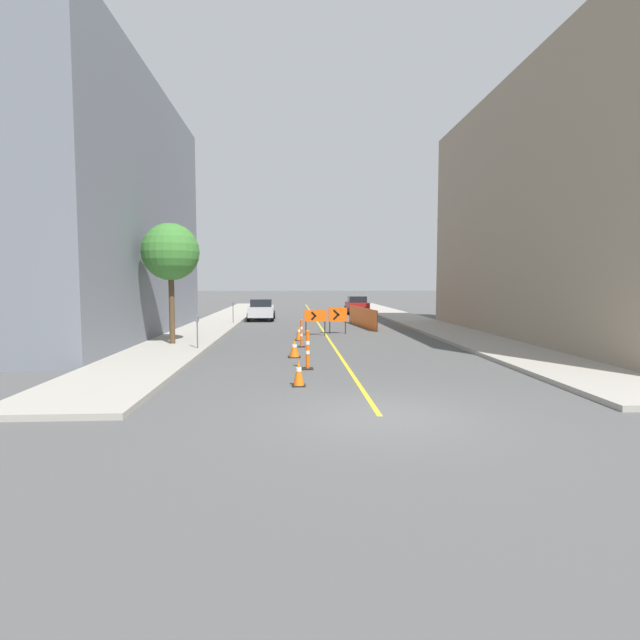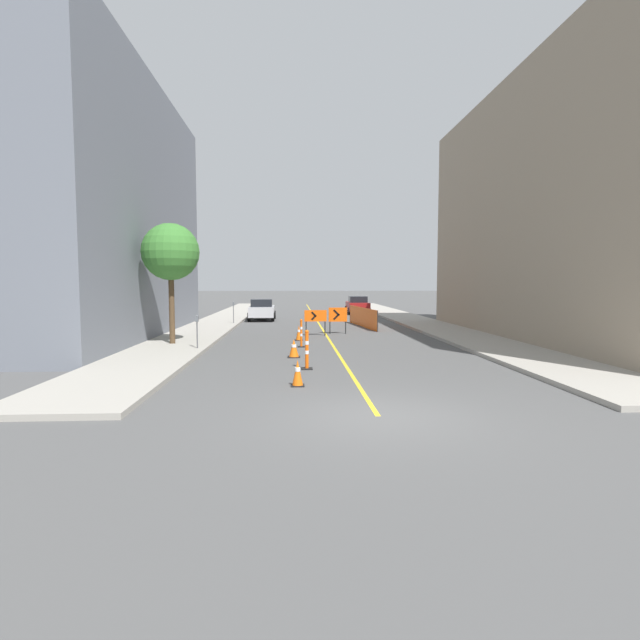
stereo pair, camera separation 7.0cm
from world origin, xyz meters
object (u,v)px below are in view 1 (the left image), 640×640
at_px(traffic_cone_nearest, 299,373).
at_px(delineator_post_front, 308,352).
at_px(traffic_cone_third, 299,333).
at_px(delineator_post_rear, 301,335).
at_px(parking_meter_near_curb, 197,325).
at_px(street_tree_left_near, 171,252).
at_px(parked_car_curb_near, 261,310).
at_px(parking_meter_far_curb, 233,308).
at_px(traffic_cone_second, 294,348).
at_px(arrow_barricade_primary, 315,317).
at_px(parked_car_curb_mid, 357,305).
at_px(arrow_barricade_secondary, 338,316).

bearing_deg(traffic_cone_nearest, delineator_post_front, 82.84).
distance_m(traffic_cone_nearest, traffic_cone_third, 10.72).
distance_m(delineator_post_rear, parking_meter_near_curb, 4.49).
distance_m(delineator_post_front, street_tree_left_near, 9.07).
distance_m(traffic_cone_nearest, parked_car_curb_near, 23.88).
bearing_deg(parking_meter_near_curb, parked_car_curb_near, 84.42).
distance_m(traffic_cone_nearest, parking_meter_far_curb, 20.09).
distance_m(delineator_post_rear, street_tree_left_near, 6.74).
bearing_deg(parking_meter_far_curb, traffic_cone_second, -74.69).
xyz_separation_m(traffic_cone_second, arrow_barricade_primary, (1.18, 7.64, 0.65)).
xyz_separation_m(parking_meter_near_curb, parking_meter_far_curb, (0.00, 12.66, 0.04)).
bearing_deg(parked_car_curb_mid, street_tree_left_near, -115.22).
xyz_separation_m(traffic_cone_second, arrow_barricade_secondary, (2.44, 8.48, 0.66)).
height_order(traffic_cone_nearest, traffic_cone_second, traffic_cone_nearest).
distance_m(traffic_cone_second, parking_meter_near_curb, 4.39).
xyz_separation_m(traffic_cone_third, parked_car_curb_near, (-2.58, 13.03, 0.43)).
height_order(parked_car_curb_near, street_tree_left_near, street_tree_left_near).
bearing_deg(delineator_post_front, traffic_cone_third, 91.08).
relative_size(traffic_cone_second, arrow_barricade_primary, 0.51).
bearing_deg(traffic_cone_second, delineator_post_front, -80.90).
relative_size(arrow_barricade_primary, street_tree_left_near, 0.26).
relative_size(delineator_post_front, delineator_post_rear, 1.05).
bearing_deg(arrow_barricade_secondary, delineator_post_front, -103.27).
relative_size(parked_car_curb_near, parking_meter_near_curb, 3.18).
bearing_deg(parking_meter_far_curb, arrow_barricade_primary, -52.96).
bearing_deg(traffic_cone_nearest, traffic_cone_third, 89.04).
xyz_separation_m(delineator_post_front, arrow_barricade_primary, (0.76, 10.24, 0.42)).
bearing_deg(delineator_post_front, arrow_barricade_primary, 85.75).
xyz_separation_m(traffic_cone_second, street_tree_left_near, (-5.34, 3.42, 3.79)).
height_order(arrow_barricade_primary, parked_car_curb_near, parked_car_curb_near).
bearing_deg(traffic_cone_third, delineator_post_rear, -88.40).
height_order(traffic_cone_third, delineator_post_front, delineator_post_front).
relative_size(traffic_cone_nearest, parking_meter_far_curb, 0.52).
height_order(arrow_barricade_secondary, parked_car_curb_near, parked_car_curb_near).
bearing_deg(traffic_cone_nearest, arrow_barricade_secondary, 80.24).
relative_size(delineator_post_rear, arrow_barricade_primary, 0.91).
xyz_separation_m(traffic_cone_third, delineator_post_front, (0.15, -8.08, 0.20)).
bearing_deg(delineator_post_rear, parking_meter_far_curb, 110.50).
height_order(parked_car_curb_near, parked_car_curb_mid, same).
relative_size(delineator_post_front, street_tree_left_near, 0.25).
bearing_deg(traffic_cone_third, parked_car_curb_mid, 74.64).
relative_size(delineator_post_front, parked_car_curb_near, 0.30).
xyz_separation_m(traffic_cone_nearest, traffic_cone_second, (-0.09, 5.24, -0.02)).
height_order(traffic_cone_nearest, delineator_post_rear, delineator_post_rear).
bearing_deg(arrow_barricade_primary, delineator_post_front, -98.20).
height_order(parking_meter_near_curb, street_tree_left_near, street_tree_left_near).
bearing_deg(parking_meter_far_curb, parked_car_curb_near, 68.19).
relative_size(traffic_cone_nearest, traffic_cone_second, 1.06).
bearing_deg(parked_car_curb_mid, traffic_cone_second, -101.29).
xyz_separation_m(delineator_post_rear, arrow_barricade_secondary, (2.11, 5.50, 0.47)).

